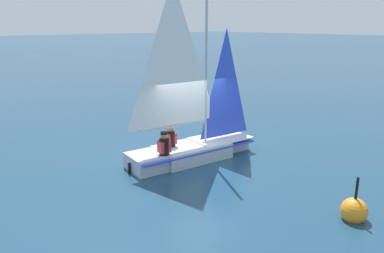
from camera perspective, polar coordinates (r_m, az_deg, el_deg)
The scene contains 5 objects.
ground_plane at distance 12.08m, azimuth 0.00°, elevation -4.92°, with size 260.00×260.00×0.00m, color navy.
sailboat_main at distance 11.78m, azimuth -0.18°, elevation -1.04°, with size 4.39×1.82×5.55m.
sailor_helm at distance 11.74m, azimuth -3.30°, elevation -2.35°, with size 0.37×0.33×1.16m.
sailor_crew at distance 11.01m, azimuth -4.24°, elevation -3.53°, with size 0.37×0.33×1.16m.
buoy_marker at distance 9.20m, azimuth 23.46°, elevation -11.69°, with size 0.59×0.59×1.10m.
Camera 1 is at (7.49, 8.48, 4.22)m, focal length 35.00 mm.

